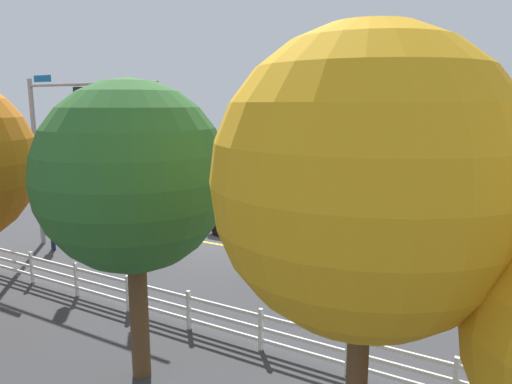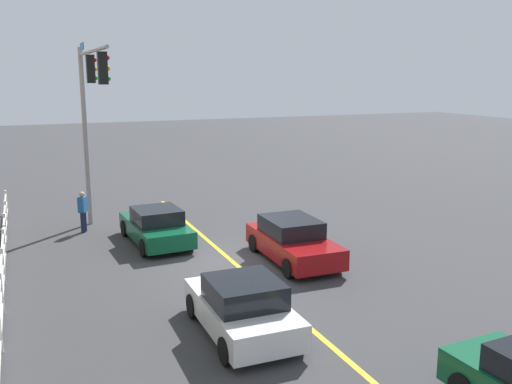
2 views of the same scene
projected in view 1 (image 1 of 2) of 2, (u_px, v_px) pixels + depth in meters
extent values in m
plane|color=#38383A|center=(214.00, 244.00, 21.80)|extent=(120.00, 120.00, 0.00)
cube|color=gold|center=(293.00, 258.00, 19.83)|extent=(28.00, 0.16, 0.01)
cylinder|color=gray|center=(37.00, 163.00, 21.22)|extent=(0.20, 0.20, 7.42)
cylinder|color=gray|center=(88.00, 84.00, 18.79)|extent=(7.29, 0.12, 0.12)
cube|color=#0C59B2|center=(42.00, 79.00, 20.07)|extent=(1.10, 0.03, 0.28)
cube|color=black|center=(79.00, 99.00, 19.18)|extent=(0.32, 0.28, 1.00)
sphere|color=red|center=(82.00, 92.00, 19.25)|extent=(0.17, 0.17, 0.17)
sphere|color=orange|center=(82.00, 100.00, 19.31)|extent=(0.17, 0.17, 0.17)
sphere|color=#148C19|center=(83.00, 107.00, 19.37)|extent=(0.17, 0.17, 0.17)
cube|color=black|center=(135.00, 99.00, 17.68)|extent=(0.32, 0.28, 1.00)
sphere|color=red|center=(137.00, 91.00, 17.75)|extent=(0.17, 0.17, 0.17)
sphere|color=orange|center=(137.00, 99.00, 17.81)|extent=(0.17, 0.17, 0.17)
sphere|color=#148C19|center=(138.00, 108.00, 17.86)|extent=(0.17, 0.17, 0.17)
cube|color=maroon|center=(253.00, 225.00, 22.92)|extent=(4.37, 1.92, 0.68)
cube|color=black|center=(250.00, 212.00, 22.91)|extent=(2.14, 1.69, 0.56)
cylinder|color=black|center=(289.00, 230.00, 22.94)|extent=(0.64, 0.23, 0.64)
cylinder|color=black|center=(271.00, 239.00, 21.49)|extent=(0.64, 0.23, 0.64)
cylinder|color=black|center=(238.00, 222.00, 24.44)|extent=(0.64, 0.23, 0.64)
cylinder|color=black|center=(218.00, 230.00, 22.98)|extent=(0.64, 0.23, 0.64)
cube|color=silver|center=(307.00, 262.00, 17.59)|extent=(3.96, 1.90, 0.65)
cube|color=black|center=(312.00, 247.00, 17.38)|extent=(1.80, 1.69, 0.58)
cylinder|color=black|center=(264.00, 269.00, 17.57)|extent=(0.64, 0.23, 0.64)
cylinder|color=black|center=(286.00, 256.00, 19.04)|extent=(0.64, 0.23, 0.64)
cylinder|color=black|center=(332.00, 282.00, 16.23)|extent=(0.64, 0.23, 0.64)
cylinder|color=black|center=(349.00, 268.00, 17.70)|extent=(0.64, 0.23, 0.64)
cube|color=#0C4C2D|center=(136.00, 233.00, 21.55)|extent=(4.35, 2.06, 0.62)
cube|color=black|center=(139.00, 221.00, 21.35)|extent=(1.90, 1.73, 0.55)
cylinder|color=black|center=(99.00, 239.00, 21.49)|extent=(0.65, 0.26, 0.64)
cylinder|color=black|center=(125.00, 230.00, 22.98)|extent=(0.65, 0.26, 0.64)
cylinder|color=black|center=(149.00, 247.00, 20.21)|extent=(0.65, 0.26, 0.64)
cylinder|color=black|center=(173.00, 237.00, 21.70)|extent=(0.65, 0.26, 0.64)
cube|color=#0C4C2D|center=(493.00, 260.00, 17.84)|extent=(4.28, 1.95, 0.68)
cube|color=black|center=(488.00, 244.00, 17.82)|extent=(1.92, 1.65, 0.51)
cylinder|color=black|center=(453.00, 255.00, 19.22)|extent=(0.65, 0.25, 0.64)
cylinder|color=black|center=(450.00, 267.00, 17.81)|extent=(0.65, 0.25, 0.64)
cylinder|color=#191E3F|center=(53.00, 240.00, 20.93)|extent=(0.16, 0.16, 0.85)
cylinder|color=#191E3F|center=(53.00, 241.00, 20.77)|extent=(0.16, 0.16, 0.85)
cube|color=#1E5999|center=(52.00, 224.00, 20.71)|extent=(0.48, 0.42, 0.62)
sphere|color=tan|center=(51.00, 215.00, 20.64)|extent=(0.22, 0.22, 0.22)
cube|color=white|center=(455.00, 382.00, 9.99)|extent=(0.10, 0.10, 1.15)
cube|color=white|center=(348.00, 353.00, 11.16)|extent=(0.10, 0.10, 1.15)
cube|color=white|center=(261.00, 329.00, 12.32)|extent=(0.10, 0.10, 1.15)
cube|color=white|center=(189.00, 310.00, 13.49)|extent=(0.10, 0.10, 1.15)
cube|color=white|center=(128.00, 293.00, 14.65)|extent=(0.10, 0.10, 1.15)
cube|color=white|center=(76.00, 279.00, 15.82)|extent=(0.10, 0.10, 1.15)
cube|color=white|center=(32.00, 267.00, 16.98)|extent=(0.10, 0.10, 1.15)
cube|color=white|center=(157.00, 289.00, 14.00)|extent=(26.00, 0.06, 0.09)
cube|color=white|center=(157.00, 301.00, 14.07)|extent=(26.00, 0.06, 0.09)
cube|color=white|center=(157.00, 311.00, 14.12)|extent=(26.00, 0.06, 0.09)
sphere|color=gold|center=(365.00, 182.00, 6.39)|extent=(4.23, 4.23, 4.23)
cylinder|color=brown|center=(139.00, 312.00, 11.02)|extent=(0.43, 0.43, 3.18)
sphere|color=#2D6628|center=(132.00, 177.00, 10.43)|extent=(4.28, 4.28, 4.28)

